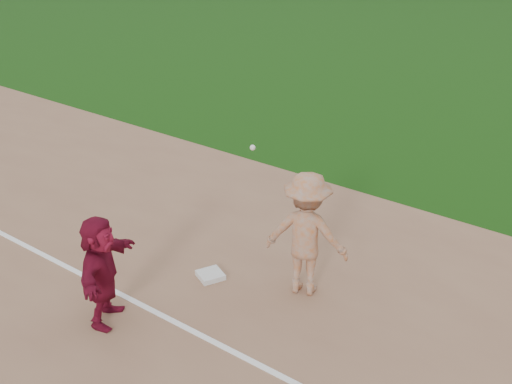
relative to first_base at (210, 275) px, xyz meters
The scene contains 5 objects.
ground 0.52m from the first_base, 67.53° to the right, with size 160.00×160.00×0.00m, color #15400C.
foul_line 1.29m from the first_base, 81.27° to the right, with size 60.00×0.10×0.01m, color white.
first_base is the anchor object (origin of this frame).
base_runner 2.09m from the first_base, 105.25° to the right, with size 1.64×0.52×1.77m, color maroon.
first_base_play 1.90m from the first_base, 24.47° to the left, with size 1.55×1.17×2.52m.
Camera 1 is at (5.99, -6.41, 6.06)m, focal length 45.00 mm.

